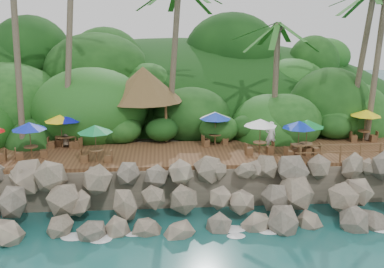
{
  "coord_description": "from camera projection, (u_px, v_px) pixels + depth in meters",
  "views": [
    {
      "loc": [
        -1.8,
        -18.46,
        9.64
      ],
      "look_at": [
        0.0,
        6.0,
        3.4
      ],
      "focal_mm": 41.38,
      "sensor_mm": 36.0,
      "label": 1
    }
  ],
  "objects": [
    {
      "name": "terrace",
      "position": [
        192.0,
        154.0,
        25.6
      ],
      "size": [
        26.0,
        5.0,
        0.2
      ],
      "primitive_type": "cube",
      "color": "brown",
      "rests_on": "land_base"
    },
    {
      "name": "ground",
      "position": [
        202.0,
        238.0,
        20.34
      ],
      "size": [
        140.0,
        140.0,
        0.0
      ],
      "primitive_type": "plane",
      "color": "#19514F",
      "rests_on": "ground"
    },
    {
      "name": "railing",
      "position": [
        351.0,
        151.0,
        23.75
      ],
      "size": [
        6.1,
        0.1,
        1.0
      ],
      "color": "brown",
      "rests_on": "terrace"
    },
    {
      "name": "land_base",
      "position": [
        183.0,
        132.0,
        35.55
      ],
      "size": [
        32.0,
        25.2,
        2.1
      ],
      "primitive_type": "cube",
      "color": "gray",
      "rests_on": "ground"
    },
    {
      "name": "dining_clusters",
      "position": [
        176.0,
        123.0,
        25.28
      ],
      "size": [
        23.86,
        4.91,
        2.05
      ],
      "color": "brown",
      "rests_on": "terrace"
    },
    {
      "name": "foam_line",
      "position": [
        201.0,
        234.0,
        20.63
      ],
      "size": [
        25.2,
        0.8,
        0.06
      ],
      "color": "white",
      "rests_on": "ground"
    },
    {
      "name": "palapa",
      "position": [
        143.0,
        84.0,
        28.2
      ],
      "size": [
        5.15,
        5.15,
        4.6
      ],
      "color": "brown",
      "rests_on": "ground"
    },
    {
      "name": "waiter",
      "position": [
        271.0,
        135.0,
        25.98
      ],
      "size": [
        0.63,
        0.42,
        1.7
      ],
      "primitive_type": "imported",
      "rotation": [
        0.0,
        0.0,
        3.16
      ],
      "color": "white",
      "rests_on": "terrace"
    },
    {
      "name": "seawall",
      "position": [
        198.0,
        198.0,
        21.99
      ],
      "size": [
        29.0,
        4.0,
        2.3
      ],
      "primitive_type": null,
      "color": "gray",
      "rests_on": "ground"
    },
    {
      "name": "jungle_hill",
      "position": [
        179.0,
        124.0,
        43.06
      ],
      "size": [
        44.8,
        28.0,
        15.4
      ],
      "primitive_type": "ellipsoid",
      "color": "#143811",
      "rests_on": "ground"
    },
    {
      "name": "jungle_foliage",
      "position": [
        184.0,
        148.0,
        34.84
      ],
      "size": [
        44.0,
        16.0,
        12.0
      ],
      "primitive_type": null,
      "color": "#143811",
      "rests_on": "ground"
    }
  ]
}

